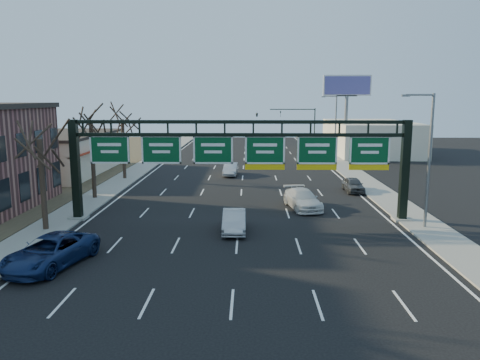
{
  "coord_description": "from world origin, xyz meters",
  "views": [
    {
      "loc": [
        0.72,
        -24.8,
        8.7
      ],
      "look_at": [
        0.1,
        6.46,
        3.2
      ],
      "focal_mm": 35.0,
      "sensor_mm": 36.0,
      "label": 1
    }
  ],
  "objects_px": {
    "sign_gantry": "(241,156)",
    "car_blue_suv": "(51,251)",
    "car_white_wagon": "(303,199)",
    "car_silver_sedan": "(234,221)"
  },
  "relations": [
    {
      "from": "car_blue_suv",
      "to": "car_white_wagon",
      "type": "xyz_separation_m",
      "value": [
        14.61,
        13.28,
        -0.05
      ]
    },
    {
      "from": "sign_gantry",
      "to": "car_white_wagon",
      "type": "bearing_deg",
      "value": 37.01
    },
    {
      "from": "sign_gantry",
      "to": "car_white_wagon",
      "type": "relative_size",
      "value": 4.71
    },
    {
      "from": "sign_gantry",
      "to": "car_blue_suv",
      "type": "xyz_separation_m",
      "value": [
        -9.79,
        -9.65,
        -3.83
      ]
    },
    {
      "from": "sign_gantry",
      "to": "car_silver_sedan",
      "type": "relative_size",
      "value": 5.75
    },
    {
      "from": "sign_gantry",
      "to": "car_silver_sedan",
      "type": "height_order",
      "value": "sign_gantry"
    },
    {
      "from": "car_silver_sedan",
      "to": "car_white_wagon",
      "type": "xyz_separation_m",
      "value": [
        5.24,
        6.63,
        0.05
      ]
    },
    {
      "from": "sign_gantry",
      "to": "car_silver_sedan",
      "type": "xyz_separation_m",
      "value": [
        -0.42,
        -3.0,
        -3.92
      ]
    },
    {
      "from": "car_blue_suv",
      "to": "sign_gantry",
      "type": "bearing_deg",
      "value": 59.11
    },
    {
      "from": "car_silver_sedan",
      "to": "car_white_wagon",
      "type": "height_order",
      "value": "car_white_wagon"
    }
  ]
}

